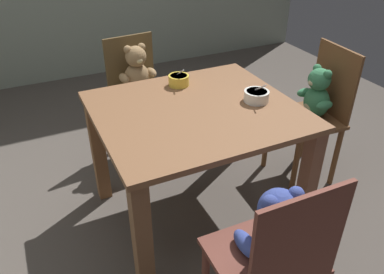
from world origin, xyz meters
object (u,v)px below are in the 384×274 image
Objects in this scene: teddy_chair_near_front at (273,245)px; porridge_bowl_white_near_right at (256,96)px; teddy_chair_far_center at (139,85)px; porridge_bowl_yellow_far_center at (179,80)px; dining_table at (196,132)px; teddy_chair_near_right at (315,104)px.

teddy_chair_near_front is 0.89m from porridge_bowl_white_near_right.
teddy_chair_far_center is 5.99× the size of porridge_bowl_white_near_right.
dining_table is at bearing -96.69° from porridge_bowl_yellow_far_center.
porridge_bowl_yellow_far_center is 0.89× the size of porridge_bowl_white_near_right.
porridge_bowl_white_near_right is at bearing -51.44° from porridge_bowl_yellow_far_center.
porridge_bowl_white_near_right is (-0.55, -0.12, 0.22)m from teddy_chair_near_right.
teddy_chair_near_right is at bearing 3.33° from dining_table.
teddy_chair_near_right is (0.94, -0.76, -0.00)m from teddy_chair_far_center.
teddy_chair_far_center reaches higher than porridge_bowl_yellow_far_center.
porridge_bowl_white_near_right is at bearing -27.24° from teddy_chair_near_front.
teddy_chair_far_center is (-0.06, 0.82, -0.04)m from dining_table.
teddy_chair_far_center is 0.95× the size of teddy_chair_near_right.
teddy_chair_near_front reaches higher than dining_table.
teddy_chair_far_center is 0.56m from porridge_bowl_yellow_far_center.
teddy_chair_near_front is at bearing -118.18° from porridge_bowl_white_near_right.
teddy_chair_near_right reaches higher than porridge_bowl_white_near_right.
dining_table is 1.15× the size of teddy_chair_near_front.
teddy_chair_far_center is at bearing 0.26° from teddy_chair_near_front.
dining_table is 0.88m from teddy_chair_near_right.
teddy_chair_near_right is at bearing 45.65° from teddy_chair_far_center.
teddy_chair_near_right reaches higher than dining_table.
dining_table is 8.05× the size of porridge_bowl_yellow_far_center.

